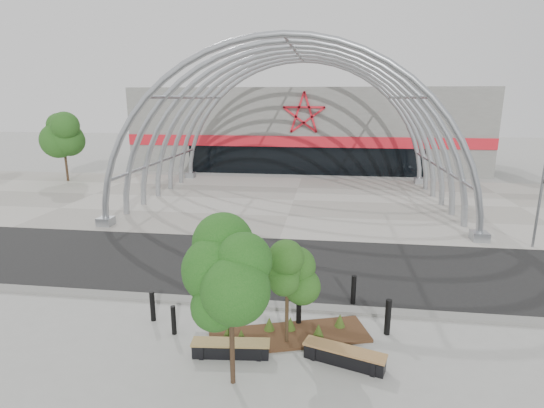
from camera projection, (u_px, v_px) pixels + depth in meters
name	position (u px, v px, depth m)	size (l,w,h in m)	color
ground	(257.00, 303.00, 14.95)	(140.00, 140.00, 0.00)	#9A9A95
road	(270.00, 265.00, 18.32)	(140.00, 7.00, 0.02)	black
forecourt	(294.00, 200.00, 29.85)	(60.00, 17.00, 0.04)	gray
kerb	(256.00, 304.00, 14.70)	(60.00, 0.50, 0.12)	slate
arena_building	(308.00, 127.00, 46.15)	(34.00, 15.24, 8.00)	slate
vault_canopy	(294.00, 200.00, 29.85)	(20.80, 15.80, 20.36)	#9B9FA5
planting_bed	(287.00, 333.00, 12.79)	(4.99, 2.85, 0.50)	#392417
signal_pole	(539.00, 203.00, 19.91)	(0.32, 0.59, 4.26)	slate
street_tree_0	(230.00, 279.00, 10.07)	(1.72, 1.72, 3.93)	black
street_tree_1	(287.00, 273.00, 11.90)	(1.32, 1.32, 3.13)	#302511
bench_0	(231.00, 349.00, 11.80)	(2.21, 0.68, 0.46)	black
bench_1	(344.00, 356.00, 11.45)	(2.28, 1.15, 0.47)	black
bollard_0	(174.00, 320.00, 12.86)	(0.15, 0.15, 0.93)	black
bollard_1	(153.00, 306.00, 13.64)	(0.16, 0.16, 1.01)	black
bollard_2	(299.00, 310.00, 13.35)	(0.16, 0.16, 1.02)	black
bollard_3	(353.00, 290.00, 14.75)	(0.17, 0.17, 1.05)	black
bollard_4	(388.00, 317.00, 12.83)	(0.18, 0.18, 1.14)	black
bg_tree_0	(62.00, 127.00, 35.63)	(3.00, 3.00, 6.45)	black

